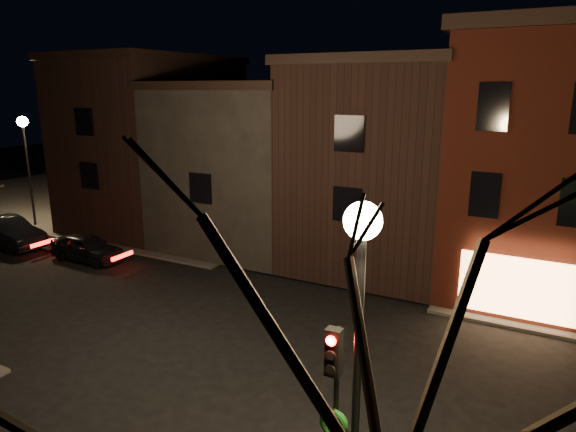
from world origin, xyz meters
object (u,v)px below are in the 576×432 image
object	(u,v)px
traffic_signal	(334,395)
parked_car_b	(7,232)
parked_car_a	(87,247)
street_lamp_near	(360,289)
street_lamp_far	(25,141)
bare_tree_right	(400,308)

from	to	relation	value
traffic_signal	parked_car_b	distance (m)	23.82
parked_car_a	parked_car_b	distance (m)	5.53
street_lamp_near	parked_car_b	distance (m)	24.86
parked_car_b	street_lamp_far	bearing A→B (deg)	38.32
street_lamp_far	traffic_signal	size ratio (longest dim) A/B	1.60
street_lamp_near	traffic_signal	distance (m)	2.49
street_lamp_far	parked_car_b	world-z (taller)	street_lamp_far
street_lamp_far	bare_tree_right	xyz separation A→B (m)	(26.50, -14.70, 0.97)
traffic_signal	bare_tree_right	bearing A→B (deg)	-57.59
parked_car_a	parked_car_b	xyz separation A→B (m)	(-5.51, -0.42, 0.13)
bare_tree_right	street_lamp_near	bearing A→B (deg)	117.47
bare_tree_right	parked_car_b	xyz separation A→B (m)	(-24.12, 11.33, -5.35)
street_lamp_near	parked_car_a	xyz separation A→B (m)	(-17.31, 9.25, -4.51)
traffic_signal	bare_tree_right	size ratio (longest dim) A/B	0.48
traffic_signal	parked_car_a	world-z (taller)	traffic_signal
street_lamp_near	bare_tree_right	distance (m)	2.98
bare_tree_right	parked_car_b	distance (m)	27.18
bare_tree_right	parked_car_a	distance (m)	22.68
street_lamp_near	parked_car_a	bearing A→B (deg)	151.87
bare_tree_right	street_lamp_far	bearing A→B (deg)	150.98
traffic_signal	bare_tree_right	world-z (taller)	bare_tree_right
street_lamp_near	street_lamp_far	xyz separation A→B (m)	(-25.20, 12.20, 0.00)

